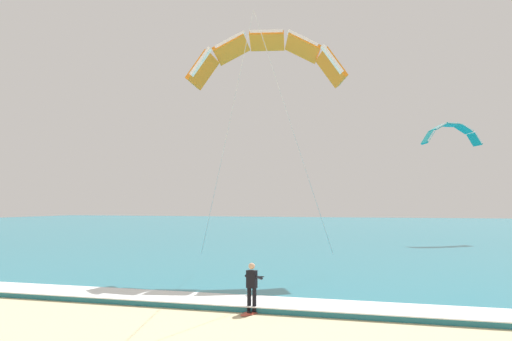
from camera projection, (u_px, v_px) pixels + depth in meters
name	position (u px, v px, depth m)	size (l,w,h in m)	color
sea	(428.00, 230.00, 74.17)	(200.00, 120.00, 0.20)	teal
surf_foam	(419.00, 311.00, 18.04)	(200.00, 2.25, 0.04)	white
surfboard	(252.00, 312.00, 18.74)	(0.65, 1.45, 0.09)	#E04C38
kitesurfer	(252.00, 285.00, 18.81)	(0.57, 0.57, 1.69)	black
kite_primary	(267.00, 54.00, 28.68)	(8.03, 10.21, 11.47)	orange
kite_distant	(451.00, 131.00, 50.45)	(5.48, 4.15, 2.08)	teal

